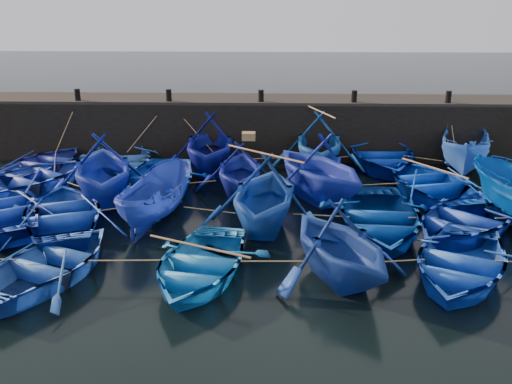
{
  "coord_description": "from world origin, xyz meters",
  "views": [
    {
      "loc": [
        0.61,
        -14.93,
        7.01
      ],
      "look_at": [
        0.0,
        3.2,
        0.7
      ],
      "focal_mm": 40.0,
      "sensor_mm": 36.0,
      "label": 1
    }
  ],
  "objects_px": {
    "boat_8": "(155,183)",
    "boat_13": "(0,209)",
    "boat_0": "(45,163)",
    "wooden_crate": "(249,136)"
  },
  "relations": [
    {
      "from": "boat_0",
      "to": "wooden_crate",
      "type": "height_order",
      "value": "wooden_crate"
    },
    {
      "from": "wooden_crate",
      "to": "boat_8",
      "type": "bearing_deg",
      "value": -173.58
    },
    {
      "from": "boat_8",
      "to": "wooden_crate",
      "type": "distance_m",
      "value": 3.8
    },
    {
      "from": "boat_8",
      "to": "boat_13",
      "type": "height_order",
      "value": "boat_8"
    },
    {
      "from": "boat_13",
      "to": "wooden_crate",
      "type": "height_order",
      "value": "wooden_crate"
    },
    {
      "from": "boat_13",
      "to": "wooden_crate",
      "type": "relative_size",
      "value": 10.47
    },
    {
      "from": "boat_0",
      "to": "wooden_crate",
      "type": "bearing_deg",
      "value": -178.85
    },
    {
      "from": "boat_13",
      "to": "wooden_crate",
      "type": "distance_m",
      "value": 8.56
    },
    {
      "from": "boat_0",
      "to": "boat_8",
      "type": "height_order",
      "value": "boat_8"
    },
    {
      "from": "boat_8",
      "to": "wooden_crate",
      "type": "relative_size",
      "value": 11.7
    }
  ]
}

